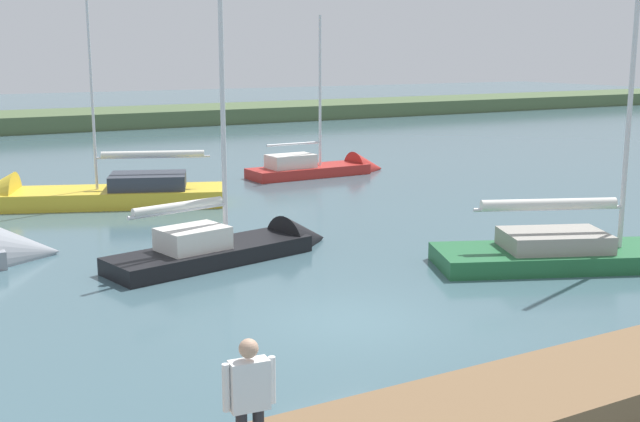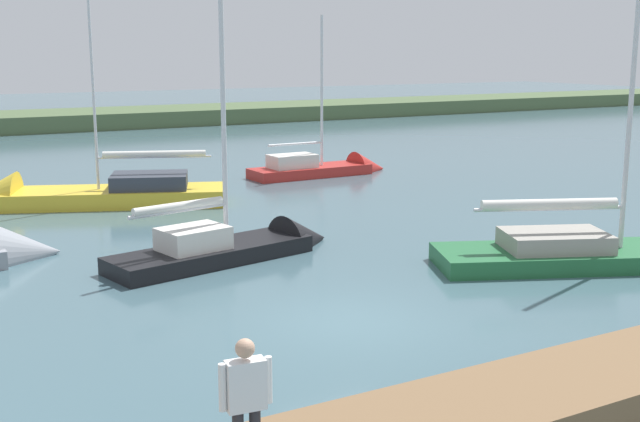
{
  "view_description": "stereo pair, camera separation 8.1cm",
  "coord_description": "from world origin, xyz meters",
  "px_view_note": "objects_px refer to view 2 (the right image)",
  "views": [
    {
      "loc": [
        8.54,
        13.79,
        5.66
      ],
      "look_at": [
        -0.69,
        -2.43,
        1.9
      ],
      "focal_mm": 44.8,
      "sensor_mm": 36.0,
      "label": 1
    },
    {
      "loc": [
        8.47,
        13.83,
        5.66
      ],
      "look_at": [
        -0.69,
        -2.43,
        1.9
      ],
      "focal_mm": 44.8,
      "sensor_mm": 36.0,
      "label": 2
    }
  ],
  "objects_px": {
    "sailboat_behind_pier": "(330,171)",
    "sailboat_near_dock": "(74,200)",
    "sailboat_mid_channel": "(243,249)",
    "person_on_dock": "(246,397)"
  },
  "relations": [
    {
      "from": "sailboat_behind_pier",
      "to": "sailboat_mid_channel",
      "type": "distance_m",
      "value": 15.3
    },
    {
      "from": "sailboat_mid_channel",
      "to": "sailboat_near_dock",
      "type": "bearing_deg",
      "value": 92.55
    },
    {
      "from": "sailboat_mid_channel",
      "to": "sailboat_behind_pier",
      "type": "bearing_deg",
      "value": 39.22
    },
    {
      "from": "sailboat_near_dock",
      "to": "person_on_dock",
      "type": "xyz_separation_m",
      "value": [
        2.74,
        21.68,
        1.39
      ]
    },
    {
      "from": "sailboat_near_dock",
      "to": "sailboat_mid_channel",
      "type": "bearing_deg",
      "value": 125.86
    },
    {
      "from": "sailboat_behind_pier",
      "to": "person_on_dock",
      "type": "relative_size",
      "value": 4.6
    },
    {
      "from": "sailboat_mid_channel",
      "to": "person_on_dock",
      "type": "relative_size",
      "value": 4.82
    },
    {
      "from": "person_on_dock",
      "to": "sailboat_near_dock",
      "type": "bearing_deg",
      "value": -1.05
    },
    {
      "from": "sailboat_behind_pier",
      "to": "sailboat_near_dock",
      "type": "distance_m",
      "value": 12.31
    },
    {
      "from": "sailboat_behind_pier",
      "to": "sailboat_mid_channel",
      "type": "bearing_deg",
      "value": -130.44
    }
  ]
}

